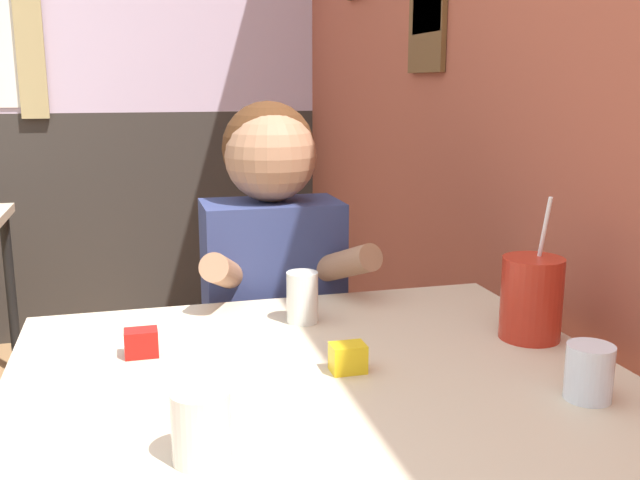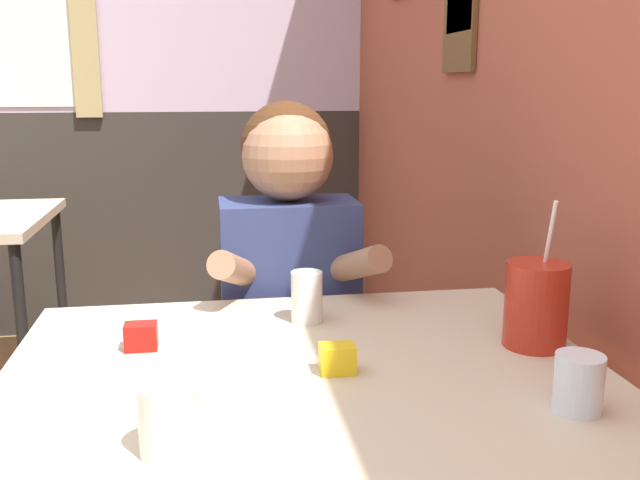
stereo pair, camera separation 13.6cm
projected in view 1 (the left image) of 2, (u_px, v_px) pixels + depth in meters
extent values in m
cube|color=#9E4C38|center=(429.00, 46.00, 2.26)|extent=(0.06, 4.76, 2.70)
cube|color=brown|center=(429.00, 0.00, 2.14)|extent=(0.02, 0.21, 0.19)
cube|color=brown|center=(427.00, 33.00, 2.17)|extent=(0.02, 0.25, 0.23)
cube|color=#332D28|center=(58.00, 228.00, 3.44)|extent=(5.53, 0.06, 1.10)
cube|color=tan|center=(27.00, 11.00, 3.16)|extent=(0.12, 0.02, 0.95)
cube|color=beige|center=(319.00, 383.00, 1.23)|extent=(1.05, 0.90, 0.04)
cylinder|color=black|center=(462.00, 435.00, 1.82)|extent=(0.04, 0.04, 0.71)
cylinder|color=black|center=(11.00, 295.00, 3.02)|extent=(0.04, 0.04, 0.71)
cube|color=navy|center=(275.00, 466.00, 1.91)|extent=(0.31, 0.20, 0.46)
cube|color=navy|center=(273.00, 296.00, 1.81)|extent=(0.34, 0.20, 0.49)
sphere|color=#472814|center=(268.00, 148.00, 1.75)|extent=(0.23, 0.23, 0.23)
sphere|color=#9E7051|center=(271.00, 156.00, 1.73)|extent=(0.22, 0.22, 0.22)
cylinder|color=#9E7051|center=(225.00, 273.00, 1.62)|extent=(0.14, 0.27, 0.15)
cylinder|color=#9E7051|center=(340.00, 265.00, 1.68)|extent=(0.14, 0.27, 0.15)
cylinder|color=#B22819|center=(531.00, 298.00, 1.38)|extent=(0.12, 0.12, 0.16)
cylinder|color=white|center=(544.00, 232.00, 1.36)|extent=(0.01, 0.04, 0.14)
cylinder|color=silver|center=(589.00, 372.00, 1.12)|extent=(0.07, 0.07, 0.09)
cylinder|color=silver|center=(302.00, 297.00, 1.48)|extent=(0.07, 0.07, 0.11)
cylinder|color=silver|center=(201.00, 426.00, 0.93)|extent=(0.08, 0.08, 0.10)
cube|color=#B7140F|center=(141.00, 343.00, 1.30)|extent=(0.06, 0.04, 0.05)
cube|color=yellow|center=(348.00, 358.00, 1.23)|extent=(0.06, 0.04, 0.05)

